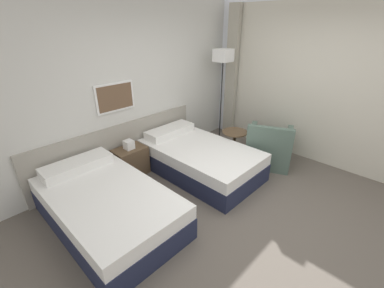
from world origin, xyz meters
The scene contains 9 objects.
ground_plane centered at (0.00, 0.00, 0.00)m, with size 16.00×16.00×0.00m, color #5B544C.
wall_headboard centered at (-0.03, 2.24, 1.30)m, with size 10.00×0.10×2.70m.
wall_window centered at (2.12, -0.04, 1.34)m, with size 0.21×4.71×2.70m.
bed_near_door centered at (-1.38, 1.21, 0.25)m, with size 1.14×1.95×0.60m.
bed_near_window centered at (0.32, 1.21, 0.25)m, with size 1.14×1.95×0.60m.
nightstand centered at (-0.53, 1.96, 0.25)m, with size 0.51×0.35×0.62m.
floor_lamp centered at (1.53, 1.74, 1.63)m, with size 0.29×0.29×1.87m.
side_table centered at (1.10, 1.06, 0.38)m, with size 0.45×0.45×0.54m.
armchair centered at (1.43, 0.54, 0.27)m, with size 1.05×1.01×0.79m.
Camera 1 is at (-2.48, -1.31, 2.31)m, focal length 24.00 mm.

